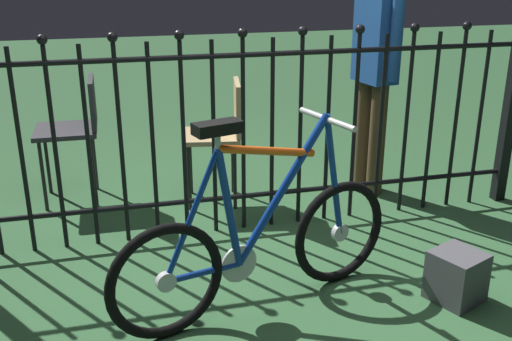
# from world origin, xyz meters

# --- Properties ---
(ground_plane) EXTENTS (20.00, 20.00, 0.00)m
(ground_plane) POSITION_xyz_m (0.00, 0.00, 0.00)
(ground_plane) COLOR #305C35
(iron_fence) EXTENTS (3.59, 0.07, 1.26)m
(iron_fence) POSITION_xyz_m (-0.05, 0.71, 0.63)
(iron_fence) COLOR black
(iron_fence) RESTS_ON ground
(bicycle) EXTENTS (1.42, 0.52, 0.93)m
(bicycle) POSITION_xyz_m (-0.15, -0.15, 0.33)
(bicycle) COLOR black
(bicycle) RESTS_ON ground
(chair_charcoal) EXTENTS (0.40, 0.40, 0.82)m
(chair_charcoal) POSITION_xyz_m (-0.98, 1.43, 0.53)
(chair_charcoal) COLOR black
(chair_charcoal) RESTS_ON ground
(chair_tan) EXTENTS (0.43, 0.42, 0.81)m
(chair_tan) POSITION_xyz_m (-0.06, 1.16, 0.51)
(chair_tan) COLOR black
(chair_tan) RESTS_ON ground
(person_visitor) EXTENTS (0.23, 0.47, 1.54)m
(person_visitor) POSITION_xyz_m (0.97, 1.10, 0.91)
(person_visitor) COLOR #4C3823
(person_visitor) RESTS_ON ground
(display_crate) EXTENTS (0.29, 0.29, 0.25)m
(display_crate) POSITION_xyz_m (0.78, -0.33, 0.12)
(display_crate) COLOR #4C4C51
(display_crate) RESTS_ON ground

